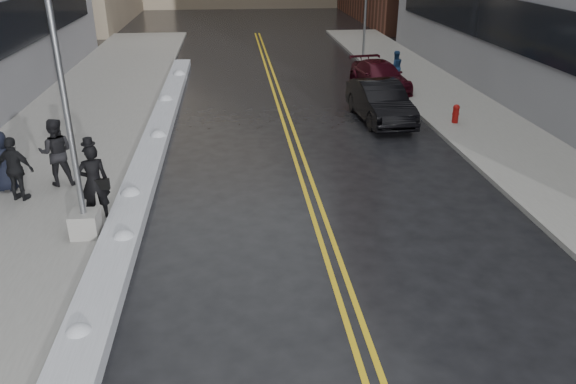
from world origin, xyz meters
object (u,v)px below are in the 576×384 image
object	(u,v)px
fire_hydrant	(456,113)
car_maroon	(380,76)
lamppost	(72,142)
traffic_signal	(366,1)
pedestrian_east	(395,67)
car_black	(380,102)
pedestrian_b	(56,152)
pedestrian_fedora	(94,182)
pedestrian_c	(2,161)
pedestrian_d	(16,169)

from	to	relation	value
fire_hydrant	car_maroon	world-z (taller)	car_maroon
lamppost	traffic_signal	distance (m)	24.98
pedestrian_east	car_black	distance (m)	6.15
car_maroon	pedestrian_b	bearing A→B (deg)	-146.58
lamppost	pedestrian_fedora	world-z (taller)	lamppost
pedestrian_b	pedestrian_c	size ratio (longest dim) A/B	1.14
lamppost	pedestrian_b	bearing A→B (deg)	113.61
lamppost	pedestrian_d	distance (m)	3.54
fire_hydrant	pedestrian_b	bearing A→B (deg)	-161.07
pedestrian_fedora	car_black	size ratio (longest dim) A/B	0.42
pedestrian_fedora	lamppost	bearing A→B (deg)	64.81
traffic_signal	pedestrian_east	xyz separation A→B (m)	(-0.05, -7.22, -2.45)
car_black	traffic_signal	bearing A→B (deg)	76.73
pedestrian_c	car_black	distance (m)	13.78
lamppost	pedestrian_b	xyz separation A→B (m)	(-1.44, 3.29, -1.39)
pedestrian_d	pedestrian_east	bearing A→B (deg)	-121.55
pedestrian_d	car_maroon	size ratio (longest dim) A/B	0.39
pedestrian_fedora	pedestrian_b	xyz separation A→B (m)	(-1.54, 2.35, -0.01)
lamppost	car_maroon	xyz separation A→B (m)	(10.80, 14.03, -1.86)
pedestrian_b	pedestrian_east	distance (m)	17.49
pedestrian_fedora	traffic_signal	bearing A→B (deg)	-138.13
pedestrian_b	pedestrian_d	size ratio (longest dim) A/B	1.10
pedestrian_b	car_black	size ratio (longest dim) A/B	0.42
fire_hydrant	car_black	size ratio (longest dim) A/B	0.15
traffic_signal	car_black	distance (m)	13.41
traffic_signal	car_black	xyz separation A→B (m)	(-2.26, -12.96, -2.62)
pedestrian_b	pedestrian_fedora	bearing A→B (deg)	117.50
fire_hydrant	pedestrian_fedora	xyz separation A→B (m)	(-12.20, -7.07, 0.60)
car_maroon	traffic_signal	bearing A→B (deg)	74.98
pedestrian_fedora	pedestrian_b	distance (m)	2.81
car_black	fire_hydrant	bearing A→B (deg)	-24.06
traffic_signal	pedestrian_c	xyz separation A→B (m)	(-14.65, -19.00, -2.38)
fire_hydrant	traffic_signal	size ratio (longest dim) A/B	0.12
lamppost	car_black	distance (m)	13.26
traffic_signal	pedestrian_b	xyz separation A→B (m)	(-13.24, -18.71, -2.26)
pedestrian_fedora	pedestrian_d	size ratio (longest dim) A/B	1.11
pedestrian_east	car_black	xyz separation A→B (m)	(-2.21, -5.73, -0.17)
lamppost	fire_hydrant	size ratio (longest dim) A/B	10.45
pedestrian_fedora	pedestrian_d	world-z (taller)	pedestrian_fedora
car_black	lamppost	bearing A→B (deg)	-139.87
traffic_signal	pedestrian_d	world-z (taller)	traffic_signal
lamppost	pedestrian_c	world-z (taller)	lamppost
fire_hydrant	pedestrian_d	distance (m)	15.64
lamppost	pedestrian_fedora	size ratio (longest dim) A/B	3.82
lamppost	car_black	size ratio (longest dim) A/B	1.61
pedestrian_c	fire_hydrant	bearing A→B (deg)	-157.38
traffic_signal	pedestrian_fedora	xyz separation A→B (m)	(-11.70, -21.07, -2.25)
lamppost	pedestrian_b	distance (m)	3.85
traffic_signal	car_maroon	size ratio (longest dim) A/B	1.30
traffic_signal	lamppost	bearing A→B (deg)	-118.21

